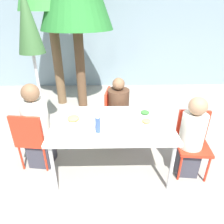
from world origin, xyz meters
TOP-DOWN VIEW (x-y plane):
  - ground_plane at (0.00, 0.00)m, footprint 24.00×24.00m
  - building_facade at (0.00, 3.55)m, footprint 10.00×0.20m
  - dining_table at (0.00, 0.00)m, footprint 1.50×0.95m
  - chair_left at (-1.06, 0.05)m, footprint 0.44×0.44m
  - person_left at (-1.00, 0.12)m, footprint 0.34×0.34m
  - chair_right at (1.06, -0.03)m, footprint 0.44×0.44m
  - person_right at (1.00, -0.11)m, footprint 0.30×0.30m
  - chair_far at (0.04, 0.79)m, footprint 0.46×0.46m
  - person_far at (0.12, 0.72)m, footprint 0.36×0.36m
  - closed_umbrella at (-1.13, 0.79)m, footprint 0.37×0.37m
  - plate_0 at (0.45, 0.20)m, footprint 0.21×0.21m
  - plate_1 at (0.43, -0.03)m, footprint 0.20×0.20m
  - plate_2 at (-0.49, 0.04)m, footprint 0.28×0.28m
  - bottle at (-0.17, -0.21)m, footprint 0.06×0.06m
  - drinking_cup at (-0.01, 0.09)m, footprint 0.08×0.08m
  - salad_bowl at (0.60, -0.34)m, footprint 0.19×0.19m

SIDE VIEW (x-z plane):
  - ground_plane at x=0.00m, z-range 0.00..0.00m
  - chair_left at x=-1.06m, z-range 0.07..0.92m
  - chair_right at x=1.06m, z-range 0.07..0.92m
  - chair_far at x=0.04m, z-range 0.07..0.92m
  - person_far at x=0.12m, z-range -0.04..1.04m
  - person_right at x=1.00m, z-range -0.02..1.09m
  - person_left at x=-1.00m, z-range -0.03..1.17m
  - dining_table at x=0.00m, z-range 0.31..1.04m
  - plate_1 at x=0.43m, z-range 0.72..0.78m
  - plate_0 at x=0.45m, z-range 0.72..0.78m
  - salad_bowl at x=0.60m, z-range 0.73..0.78m
  - plate_2 at x=-0.49m, z-range 0.72..0.79m
  - drinking_cup at x=-0.01m, z-range 0.73..0.81m
  - bottle at x=-0.17m, z-range 0.72..0.93m
  - building_facade at x=0.00m, z-range 0.00..3.00m
  - closed_umbrella at x=-1.13m, z-range 0.60..2.88m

